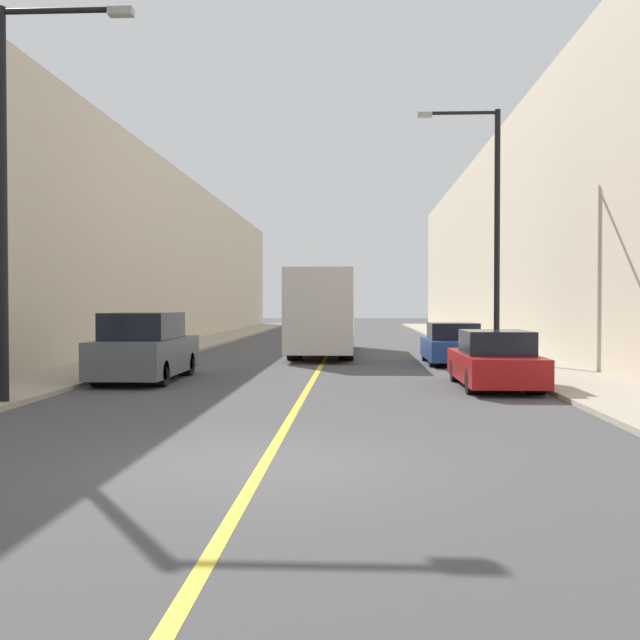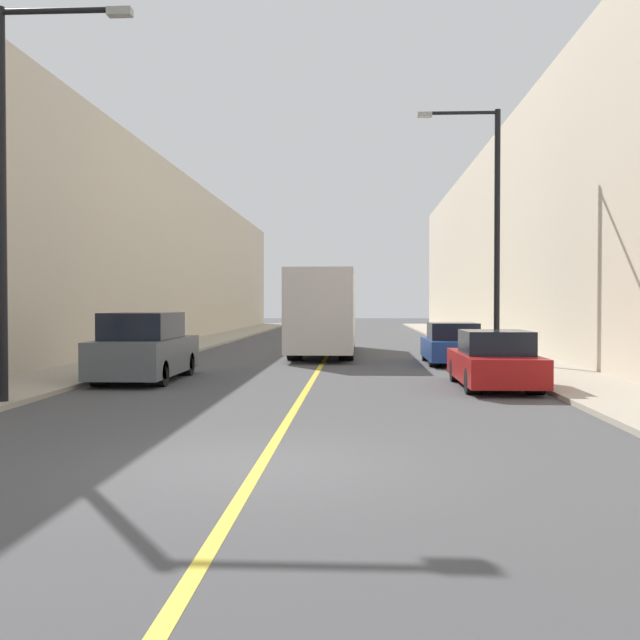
% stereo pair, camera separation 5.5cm
% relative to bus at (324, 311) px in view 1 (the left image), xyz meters
% --- Properties ---
extents(ground_plane, '(200.00, 200.00, 0.00)m').
position_rel_bus_xyz_m(ground_plane, '(0.14, -21.78, -1.84)').
color(ground_plane, '#474749').
extents(sidewalk_left, '(2.62, 72.00, 0.12)m').
position_rel_bus_xyz_m(sidewalk_left, '(-6.92, 8.22, -1.78)').
color(sidewalk_left, '#A89E8C').
rests_on(sidewalk_left, ground).
extents(sidewalk_right, '(2.62, 72.00, 0.12)m').
position_rel_bus_xyz_m(sidewalk_right, '(7.21, 8.22, -1.78)').
color(sidewalk_right, '#A89E8C').
rests_on(sidewalk_right, ground).
extents(building_row_left, '(4.00, 72.00, 9.38)m').
position_rel_bus_xyz_m(building_row_left, '(-10.23, 8.22, 2.85)').
color(building_row_left, beige).
rests_on(building_row_left, ground).
extents(building_row_right, '(4.00, 72.00, 11.00)m').
position_rel_bus_xyz_m(building_row_right, '(10.52, 8.22, 3.66)').
color(building_row_right, beige).
rests_on(building_row_right, ground).
extents(road_center_line, '(0.16, 72.00, 0.01)m').
position_rel_bus_xyz_m(road_center_line, '(0.14, 8.22, -1.83)').
color(road_center_line, gold).
rests_on(road_center_line, ground).
extents(bus, '(2.49, 11.27, 3.42)m').
position_rel_bus_xyz_m(bus, '(0.00, 0.00, 0.00)').
color(bus, silver).
rests_on(bus, ground).
extents(parked_suv_left, '(1.94, 4.89, 1.89)m').
position_rel_bus_xyz_m(parked_suv_left, '(-4.49, -11.13, -0.96)').
color(parked_suv_left, '#51565B').
rests_on(parked_suv_left, ground).
extents(car_right_near, '(1.82, 4.61, 1.46)m').
position_rel_bus_xyz_m(car_right_near, '(4.87, -12.43, -1.18)').
color(car_right_near, maroon).
rests_on(car_right_near, ground).
extents(car_right_mid, '(1.86, 4.40, 1.47)m').
position_rel_bus_xyz_m(car_right_mid, '(4.74, -4.92, -1.17)').
color(car_right_mid, navy).
rests_on(car_right_mid, ground).
extents(street_lamp_left, '(2.84, 0.24, 8.08)m').
position_rel_bus_xyz_m(street_lamp_left, '(-5.66, -16.48, 2.89)').
color(street_lamp_left, black).
rests_on(street_lamp_left, sidewalk_left).
extents(street_lamp_right, '(2.84, 0.24, 8.68)m').
position_rel_bus_xyz_m(street_lamp_right, '(5.97, -5.46, 3.20)').
color(street_lamp_right, black).
rests_on(street_lamp_right, sidewalk_right).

